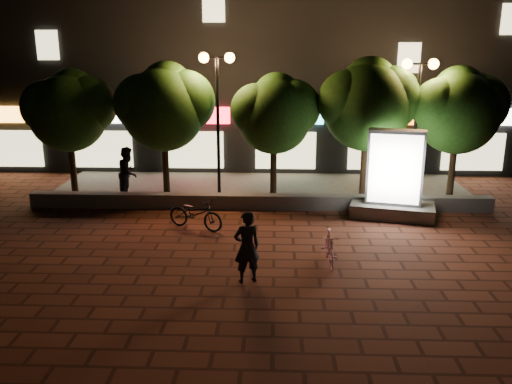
{
  "coord_description": "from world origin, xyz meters",
  "views": [
    {
      "loc": [
        0.58,
        -13.67,
        5.5
      ],
      "look_at": [
        0.0,
        1.5,
        1.29
      ],
      "focal_mm": 37.24,
      "sensor_mm": 36.0,
      "label": 1
    }
  ],
  "objects_px": {
    "tree_mid": "(275,111)",
    "scooter_pink": "(329,248)",
    "tree_left": "(165,104)",
    "street_lamp_left": "(217,89)",
    "ad_kiosk": "(394,182)",
    "pedestrian": "(128,173)",
    "street_lamp_right": "(418,93)",
    "rider": "(247,247)",
    "tree_far_right": "(459,108)",
    "scooter_parked": "(196,214)",
    "tree_right": "(369,102)",
    "tree_far_left": "(69,108)"
  },
  "relations": [
    {
      "from": "tree_right",
      "to": "tree_far_right",
      "type": "height_order",
      "value": "tree_right"
    },
    {
      "from": "street_lamp_left",
      "to": "scooter_pink",
      "type": "distance_m",
      "value": 7.81
    },
    {
      "from": "street_lamp_right",
      "to": "scooter_parked",
      "type": "relative_size",
      "value": 2.64
    },
    {
      "from": "scooter_pink",
      "to": "pedestrian",
      "type": "bearing_deg",
      "value": 138.28
    },
    {
      "from": "tree_right",
      "to": "scooter_parked",
      "type": "height_order",
      "value": "tree_right"
    },
    {
      "from": "street_lamp_right",
      "to": "ad_kiosk",
      "type": "bearing_deg",
      "value": -118.45
    },
    {
      "from": "tree_left",
      "to": "tree_right",
      "type": "distance_m",
      "value": 7.3
    },
    {
      "from": "street_lamp_right",
      "to": "rider",
      "type": "xyz_separation_m",
      "value": [
        -5.58,
        -7.14,
        -3.0
      ]
    },
    {
      "from": "street_lamp_right",
      "to": "pedestrian",
      "type": "relative_size",
      "value": 2.62
    },
    {
      "from": "tree_right",
      "to": "tree_far_right",
      "type": "relative_size",
      "value": 1.06
    },
    {
      "from": "ad_kiosk",
      "to": "street_lamp_right",
      "type": "bearing_deg",
      "value": 61.55
    },
    {
      "from": "scooter_parked",
      "to": "tree_left",
      "type": "bearing_deg",
      "value": 47.58
    },
    {
      "from": "ad_kiosk",
      "to": "pedestrian",
      "type": "bearing_deg",
      "value": 170.16
    },
    {
      "from": "scooter_parked",
      "to": "pedestrian",
      "type": "xyz_separation_m",
      "value": [
        -2.9,
        3.07,
        0.53
      ]
    },
    {
      "from": "tree_left",
      "to": "street_lamp_left",
      "type": "xyz_separation_m",
      "value": [
        1.95,
        -0.26,
        0.58
      ]
    },
    {
      "from": "street_lamp_right",
      "to": "scooter_pink",
      "type": "bearing_deg",
      "value": -120.38
    },
    {
      "from": "tree_left",
      "to": "pedestrian",
      "type": "height_order",
      "value": "tree_left"
    },
    {
      "from": "tree_far_right",
      "to": "scooter_parked",
      "type": "relative_size",
      "value": 2.52
    },
    {
      "from": "scooter_pink",
      "to": "scooter_parked",
      "type": "xyz_separation_m",
      "value": [
        -3.86,
        2.6,
        0.06
      ]
    },
    {
      "from": "rider",
      "to": "scooter_parked",
      "type": "distance_m",
      "value": 4.17
    },
    {
      "from": "rider",
      "to": "pedestrian",
      "type": "height_order",
      "value": "pedestrian"
    },
    {
      "from": "ad_kiosk",
      "to": "pedestrian",
      "type": "xyz_separation_m",
      "value": [
        -9.22,
        1.6,
        -0.14
      ]
    },
    {
      "from": "pedestrian",
      "to": "tree_far_left",
      "type": "bearing_deg",
      "value": 80.64
    },
    {
      "from": "tree_left",
      "to": "tree_far_right",
      "type": "distance_m",
      "value": 10.5
    },
    {
      "from": "tree_mid",
      "to": "scooter_pink",
      "type": "relative_size",
      "value": 3.07
    },
    {
      "from": "street_lamp_left",
      "to": "pedestrian",
      "type": "bearing_deg",
      "value": -174.26
    },
    {
      "from": "street_lamp_left",
      "to": "ad_kiosk",
      "type": "height_order",
      "value": "street_lamp_left"
    },
    {
      "from": "tree_left",
      "to": "pedestrian",
      "type": "bearing_deg",
      "value": -155.94
    },
    {
      "from": "scooter_parked",
      "to": "pedestrian",
      "type": "height_order",
      "value": "pedestrian"
    },
    {
      "from": "rider",
      "to": "scooter_parked",
      "type": "bearing_deg",
      "value": -87.22
    },
    {
      "from": "tree_far_right",
      "to": "scooter_pink",
      "type": "xyz_separation_m",
      "value": [
        -5.06,
        -6.25,
        -2.93
      ]
    },
    {
      "from": "street_lamp_left",
      "to": "tree_right",
      "type": "bearing_deg",
      "value": 2.81
    },
    {
      "from": "tree_left",
      "to": "ad_kiosk",
      "type": "distance_m",
      "value": 8.51
    },
    {
      "from": "street_lamp_right",
      "to": "scooter_pink",
      "type": "distance_m",
      "value": 7.75
    },
    {
      "from": "scooter_pink",
      "to": "ad_kiosk",
      "type": "bearing_deg",
      "value": 56.96
    },
    {
      "from": "tree_left",
      "to": "tree_mid",
      "type": "bearing_deg",
      "value": -0.0
    },
    {
      "from": "tree_right",
      "to": "pedestrian",
      "type": "height_order",
      "value": "tree_right"
    },
    {
      "from": "tree_far_right",
      "to": "street_lamp_left",
      "type": "height_order",
      "value": "street_lamp_left"
    },
    {
      "from": "scooter_pink",
      "to": "pedestrian",
      "type": "height_order",
      "value": "pedestrian"
    },
    {
      "from": "tree_far_left",
      "to": "pedestrian",
      "type": "height_order",
      "value": "tree_far_left"
    },
    {
      "from": "street_lamp_right",
      "to": "ad_kiosk",
      "type": "height_order",
      "value": "street_lamp_right"
    },
    {
      "from": "street_lamp_left",
      "to": "street_lamp_right",
      "type": "relative_size",
      "value": 1.04
    },
    {
      "from": "scooter_parked",
      "to": "rider",
      "type": "bearing_deg",
      "value": -130.11
    },
    {
      "from": "street_lamp_right",
      "to": "ad_kiosk",
      "type": "distance_m",
      "value": 3.5
    },
    {
      "from": "tree_mid",
      "to": "rider",
      "type": "relative_size",
      "value": 2.52
    },
    {
      "from": "tree_far_left",
      "to": "street_lamp_left",
      "type": "bearing_deg",
      "value": -2.76
    },
    {
      "from": "tree_mid",
      "to": "street_lamp_left",
      "type": "height_order",
      "value": "street_lamp_left"
    },
    {
      "from": "tree_left",
      "to": "pedestrian",
      "type": "relative_size",
      "value": 2.57
    },
    {
      "from": "scooter_pink",
      "to": "rider",
      "type": "bearing_deg",
      "value": -152.76
    },
    {
      "from": "tree_far_right",
      "to": "rider",
      "type": "relative_size",
      "value": 2.67
    }
  ]
}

